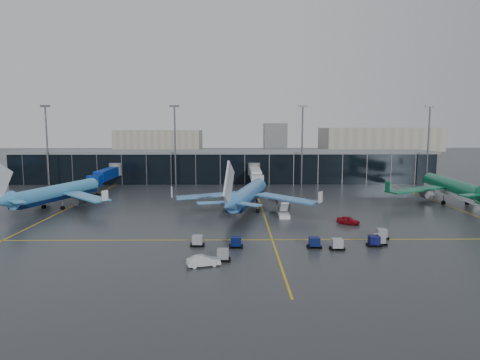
{
  "coord_description": "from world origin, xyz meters",
  "views": [
    {
      "loc": [
        3.71,
        -84.73,
        18.8
      ],
      "look_at": [
        5.0,
        18.0,
        6.0
      ],
      "focal_mm": 32.0,
      "sensor_mm": 36.0,
      "label": 1
    }
  ],
  "objects_px": {
    "airliner_arkefly": "(57,183)",
    "airliner_klm_near": "(248,184)",
    "service_van_white": "(203,261)",
    "mobile_airstair": "(284,214)",
    "service_van_red": "(348,220)",
    "airliner_aer_lingus": "(453,178)",
    "baggage_carts": "(307,243)"
  },
  "relations": [
    {
      "from": "airliner_arkefly",
      "to": "airliner_klm_near",
      "type": "height_order",
      "value": "airliner_klm_near"
    },
    {
      "from": "airliner_arkefly",
      "to": "service_van_white",
      "type": "relative_size",
      "value": 8.13
    },
    {
      "from": "airliner_klm_near",
      "to": "mobile_airstair",
      "type": "height_order",
      "value": "airliner_klm_near"
    },
    {
      "from": "service_van_red",
      "to": "service_van_white",
      "type": "height_order",
      "value": "service_van_red"
    },
    {
      "from": "airliner_aer_lingus",
      "to": "service_van_white",
      "type": "relative_size",
      "value": 8.97
    },
    {
      "from": "mobile_airstair",
      "to": "service_van_white",
      "type": "distance_m",
      "value": 34.2
    },
    {
      "from": "airliner_arkefly",
      "to": "service_van_white",
      "type": "distance_m",
      "value": 56.91
    },
    {
      "from": "airliner_aer_lingus",
      "to": "service_van_red",
      "type": "height_order",
      "value": "airliner_aer_lingus"
    },
    {
      "from": "baggage_carts",
      "to": "service_van_red",
      "type": "xyz_separation_m",
      "value": [
        10.72,
        16.12,
        -0.0
      ]
    },
    {
      "from": "airliner_arkefly",
      "to": "service_van_white",
      "type": "bearing_deg",
      "value": -33.16
    },
    {
      "from": "airliner_arkefly",
      "to": "baggage_carts",
      "type": "relative_size",
      "value": 1.13
    },
    {
      "from": "mobile_airstair",
      "to": "service_van_red",
      "type": "bearing_deg",
      "value": -25.95
    },
    {
      "from": "airliner_klm_near",
      "to": "service_van_red",
      "type": "xyz_separation_m",
      "value": [
        19.12,
        -13.91,
        -5.2
      ]
    },
    {
      "from": "airliner_aer_lingus",
      "to": "service_van_white",
      "type": "bearing_deg",
      "value": -136.23
    },
    {
      "from": "airliner_arkefly",
      "to": "airliner_aer_lingus",
      "type": "bearing_deg",
      "value": 18.91
    },
    {
      "from": "airliner_klm_near",
      "to": "service_van_white",
      "type": "height_order",
      "value": "airliner_klm_near"
    },
    {
      "from": "airliner_aer_lingus",
      "to": "mobile_airstair",
      "type": "bearing_deg",
      "value": -154.56
    },
    {
      "from": "airliner_arkefly",
      "to": "mobile_airstair",
      "type": "relative_size",
      "value": 10.81
    },
    {
      "from": "airliner_aer_lingus",
      "to": "service_van_red",
      "type": "distance_m",
      "value": 39.54
    },
    {
      "from": "airliner_klm_near",
      "to": "airliner_aer_lingus",
      "type": "relative_size",
      "value": 0.94
    },
    {
      "from": "airliner_klm_near",
      "to": "service_van_red",
      "type": "height_order",
      "value": "airliner_klm_near"
    },
    {
      "from": "baggage_carts",
      "to": "service_van_red",
      "type": "distance_m",
      "value": 19.36
    },
    {
      "from": "service_van_white",
      "to": "airliner_aer_lingus",
      "type": "bearing_deg",
      "value": -68.02
    },
    {
      "from": "baggage_carts",
      "to": "airliner_klm_near",
      "type": "bearing_deg",
      "value": 105.64
    },
    {
      "from": "mobile_airstair",
      "to": "service_van_red",
      "type": "distance_m",
      "value": 13.2
    },
    {
      "from": "airliner_arkefly",
      "to": "baggage_carts",
      "type": "bearing_deg",
      "value": -16.83
    },
    {
      "from": "airliner_arkefly",
      "to": "mobile_airstair",
      "type": "height_order",
      "value": "airliner_arkefly"
    },
    {
      "from": "airliner_arkefly",
      "to": "mobile_airstair",
      "type": "bearing_deg",
      "value": 2.98
    },
    {
      "from": "airliner_arkefly",
      "to": "service_van_red",
      "type": "bearing_deg",
      "value": 0.26
    },
    {
      "from": "airliner_aer_lingus",
      "to": "baggage_carts",
      "type": "distance_m",
      "value": 57.91
    },
    {
      "from": "mobile_airstair",
      "to": "service_van_red",
      "type": "relative_size",
      "value": 0.77
    },
    {
      "from": "service_van_red",
      "to": "service_van_white",
      "type": "relative_size",
      "value": 0.97
    }
  ]
}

